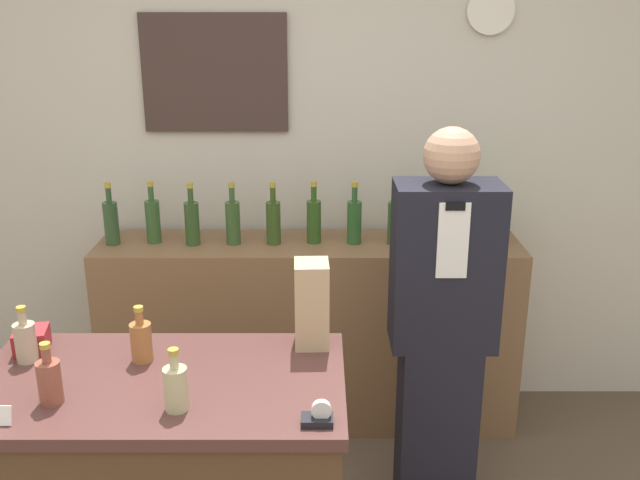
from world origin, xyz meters
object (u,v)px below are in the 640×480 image
object	(u,v)px
paper_bag	(314,304)
tape_dispenser	(321,416)
shopkeeper	(444,330)
potted_plant	(486,211)

from	to	relation	value
paper_bag	tape_dispenser	world-z (taller)	paper_bag
shopkeeper	tape_dispenser	distance (m)	0.98
potted_plant	tape_dispenser	xyz separation A→B (m)	(-0.77, -1.49, -0.16)
potted_plant	paper_bag	world-z (taller)	potted_plant
paper_bag	potted_plant	bearing A→B (deg)	51.63
shopkeeper	tape_dispenser	world-z (taller)	shopkeeper
potted_plant	tape_dispenser	bearing A→B (deg)	-117.26
potted_plant	paper_bag	distance (m)	1.27
potted_plant	tape_dispenser	size ratio (longest dim) A/B	3.43
tape_dispenser	shopkeeper	bearing A→B (deg)	60.02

